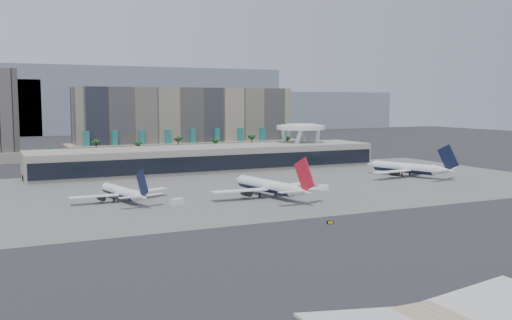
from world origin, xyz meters
name	(u,v)px	position (x,y,z in m)	size (l,w,h in m)	color
ground	(330,209)	(0.00, 0.00, 0.00)	(900.00, 900.00, 0.00)	#232326
apron_pad	(256,186)	(0.00, 55.00, 0.03)	(260.00, 130.00, 0.06)	#5B5B59
mountain_ridge	(116,105)	(27.88, 470.00, 29.89)	(680.00, 60.00, 70.00)	gray
hotel	(187,130)	(10.00, 174.41, 16.81)	(140.00, 30.00, 42.00)	gray
terminal	(209,158)	(0.00, 109.84, 6.52)	(170.00, 32.50, 14.50)	#A09A8C
saucer_structure	(301,130)	(55.00, 116.00, 18.45)	(26.00, 26.00, 21.89)	white
palm_row	(199,144)	(7.00, 145.00, 10.50)	(157.80, 2.80, 13.10)	brown
airliner_left	(122,192)	(-56.82, 41.93, 3.21)	(35.02, 36.41, 12.72)	white
airliner_centre	(269,186)	(-7.48, 28.45, 4.01)	(44.02, 45.70, 15.90)	white
airliner_right	(408,168)	(74.19, 51.46, 3.98)	(42.34, 43.73, 15.80)	white
service_vehicle_a	(177,202)	(-41.84, 27.42, 1.09)	(4.45, 2.17, 2.17)	silver
service_vehicle_b	(323,188)	(18.19, 33.84, 1.00)	(3.89, 2.22, 2.00)	white
taxiway_sign	(330,222)	(-11.98, -18.95, 0.45)	(1.97, 0.89, 0.90)	black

